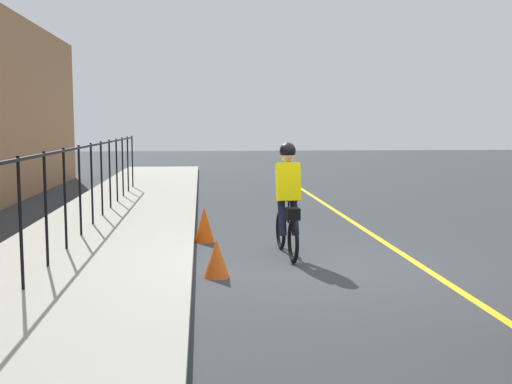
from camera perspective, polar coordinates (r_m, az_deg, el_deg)
ground_plane at (r=9.27m, az=5.44°, el=-6.95°), size 80.00×80.00×0.00m
lane_line_centre at (r=9.69m, az=14.85°, el=-6.54°), size 36.00×0.12×0.01m
sidewalk at (r=9.27m, az=-15.84°, el=-6.69°), size 40.00×3.20×0.15m
iron_fence at (r=10.14m, az=-17.22°, el=1.16°), size 19.42×0.04×1.60m
cyclist_lead at (r=9.85m, az=2.94°, el=-0.76°), size 1.71×0.38×1.83m
traffic_cone_near at (r=11.19m, az=-4.78°, el=-2.99°), size 0.36×0.36×0.64m
traffic_cone_far at (r=8.63m, az=-3.65°, el=-6.11°), size 0.36×0.36×0.53m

